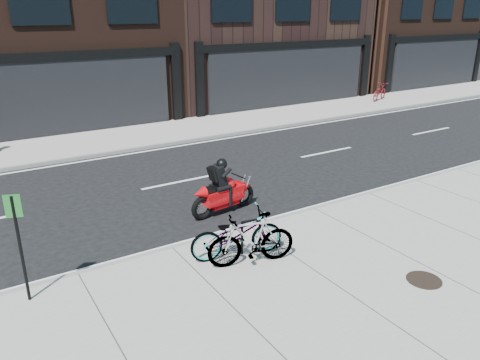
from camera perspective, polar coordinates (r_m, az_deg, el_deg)
ground at (r=12.76m, az=-3.66°, el=-2.90°), size 120.00×120.00×0.00m
sidewalk_near at (r=9.14m, az=11.88°, el=-12.92°), size 60.00×6.00×0.13m
sidewalk_far at (r=19.57m, az=-14.60°, el=4.91°), size 60.00×3.50×0.13m
bike_rack at (r=9.84m, az=1.34°, el=-6.50°), size 0.45×0.12×0.76m
bicycle_front at (r=9.65m, az=-0.40°, el=-6.59°), size 2.07×1.13×1.03m
bicycle_rear at (r=9.38m, az=1.38°, el=-7.24°), size 1.87×0.96×1.08m
motorcycle at (r=12.04m, az=-1.70°, el=-1.22°), size 1.99×0.58×1.48m
bicycle_far at (r=27.94m, az=16.63°, el=10.26°), size 1.88×1.26×0.94m
manhole_cover at (r=9.74m, az=21.52°, el=-11.27°), size 0.69×0.69×0.02m
sign_post at (r=8.79m, az=-25.35°, el=-6.52°), size 0.26×0.12×2.01m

